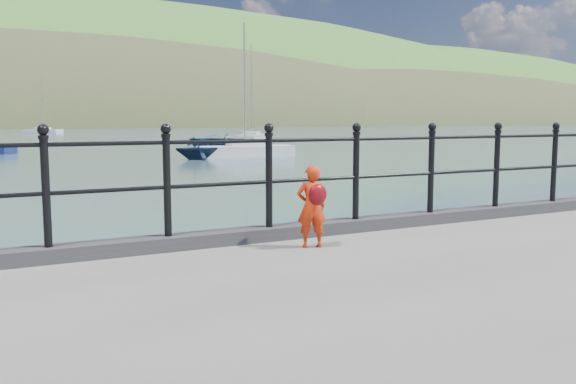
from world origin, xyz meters
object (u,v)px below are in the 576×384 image
child (312,206)px  sailboat_far (252,138)px  railing (220,171)px  sailboat_deep (43,131)px  launch_navy (197,148)px  launch_blue (221,141)px  sailboat_near (245,152)px

child → sailboat_far: sailboat_far is taller
railing → sailboat_deep: (8.67, 102.28, -1.48)m
sailboat_far → sailboat_deep: bearing=55.8°
launch_navy → child: bearing=166.9°
launch_blue → sailboat_deep: sailboat_deep is taller
launch_blue → sailboat_far: (9.03, 13.83, -0.27)m
sailboat_deep → sailboat_near: bearing=-43.1°
sailboat_far → child: bearing=-167.3°
sailboat_far → sailboat_near: bearing=-168.7°
sailboat_near → launch_blue: bearing=79.8°
railing → sailboat_deep: sailboat_deep is taller
launch_blue → child: bearing=-137.1°
child → sailboat_deep: 103.19m
launch_navy → sailboat_near: size_ratio=0.30×
child → sailboat_near: (12.29, 29.84, -1.12)m
launch_blue → launch_navy: bearing=-143.9°
railing → sailboat_far: (25.25, 55.04, -1.48)m
launch_navy → sailboat_far: (15.72, 26.92, -0.33)m
sailboat_far → sailboat_deep: (-16.58, 47.24, -0.00)m
sailboat_near → child: bearing=-108.0°
railing → child: (0.82, -0.61, -0.36)m
launch_blue → sailboat_far: 16.51m
sailboat_near → railing: bearing=-109.8°
sailboat_deep → sailboat_near: 73.18m
launch_blue → launch_navy: launch_navy is taller
child → railing: bearing=-20.5°
railing → launch_blue: bearing=68.5°
sailboat_near → launch_navy: bearing=-158.4°
child → launch_blue: (15.40, 41.82, -0.85)m
child → sailboat_far: (24.43, 55.65, -1.12)m
railing → sailboat_far: sailboat_far is taller
launch_navy → sailboat_deep: sailboat_deep is taller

